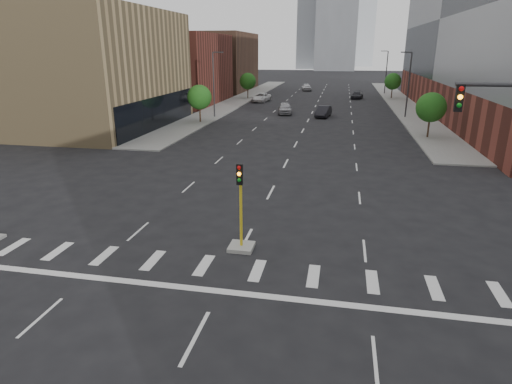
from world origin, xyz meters
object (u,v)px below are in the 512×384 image
(car_mid_right, at_px, (323,112))
(car_far_left, at_px, (261,97))
(car_near_left, at_px, (285,108))
(car_distant, at_px, (307,87))
(car_deep_right, at_px, (357,95))
(median_traffic_signal, at_px, (241,231))

(car_mid_right, xyz_separation_m, car_far_left, (-12.41, 16.81, 0.01))
(car_near_left, bearing_deg, car_distant, 82.21)
(car_far_left, relative_size, car_deep_right, 1.19)
(car_near_left, xyz_separation_m, car_deep_right, (11.33, 23.33, -0.15))
(car_near_left, relative_size, car_deep_right, 1.04)
(median_traffic_signal, height_order, car_mid_right, median_traffic_signal)
(car_mid_right, distance_m, car_far_left, 20.89)
(car_far_left, height_order, car_deep_right, car_far_left)
(car_mid_right, distance_m, car_deep_right, 26.01)
(car_deep_right, bearing_deg, car_near_left, -106.35)
(car_near_left, relative_size, car_mid_right, 1.05)
(car_deep_right, xyz_separation_m, car_distant, (-11.31, 15.52, 0.15))
(car_mid_right, relative_size, car_distant, 0.96)
(car_near_left, bearing_deg, car_mid_right, -27.37)
(car_mid_right, height_order, car_deep_right, car_mid_right)
(car_far_left, bearing_deg, car_distant, 82.96)
(car_mid_right, height_order, car_distant, car_distant)
(median_traffic_signal, distance_m, car_near_left, 46.90)
(median_traffic_signal, distance_m, car_distant, 85.68)
(median_traffic_signal, distance_m, car_mid_right, 44.67)
(median_traffic_signal, height_order, car_deep_right, median_traffic_signal)
(median_traffic_signal, relative_size, car_distant, 0.88)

